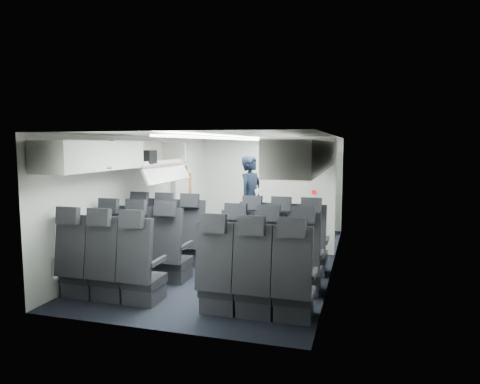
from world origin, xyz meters
The scene contains 14 objects.
cabin_shell centered at (0.00, 0.00, 1.12)m, with size 3.41×6.01×2.16m.
seat_row_front centered at (0.00, -0.53, 0.40)m, with size 3.33×0.56×1.24m.
seat_row_mid centered at (0.00, -1.43, 0.40)m, with size 3.33×0.56×1.24m.
seat_row_rear centered at (0.00, -2.33, 0.40)m, with size 3.33×0.56×1.24m.
overhead_bin_left_rear centered at (-1.40, -2.00, 1.86)m, with size 0.53×1.80×0.40m.
overhead_bin_left_front_open centered at (-1.44, -0.25, 1.74)m, with size 0.64×1.70×0.72m.
overhead_bin_right_rear centered at (1.40, -2.00, 1.86)m, with size 0.53×1.80×0.40m.
overhead_bin_right_front centered at (1.40, -0.25, 1.86)m, with size 0.53×1.70×0.40m.
bulkhead_partition centered at (0.98, 0.80, 1.08)m, with size 1.40×0.15×2.13m.
galley_unit centered at (0.95, 2.72, 0.95)m, with size 0.85×0.52×1.90m.
boarding_door centered at (-1.64, 1.55, 0.95)m, with size 0.12×1.27×1.86m.
flight_attendant centered at (-0.04, 1.39, 0.90)m, with size 0.65×0.43×1.79m, color black.
carry_on_bag centered at (-1.39, -0.63, 1.80)m, with size 0.39×0.28×0.24m, color black.
papers centered at (0.15, 1.34, 1.06)m, with size 0.19×0.02×0.14m, color white.
Camera 1 is at (2.13, -7.03, 2.01)m, focal length 32.00 mm.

